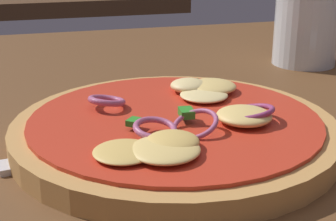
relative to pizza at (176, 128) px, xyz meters
The scene contains 3 objects.
dining_table 0.04m from the pizza, 79.52° to the right, with size 1.19×1.05×0.04m.
pizza is the anchor object (origin of this frame).
beer_glass 0.31m from the pizza, 41.06° to the left, with size 0.08×0.08×0.12m.
Camera 1 is at (-0.11, -0.34, 0.20)m, focal length 54.15 mm.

